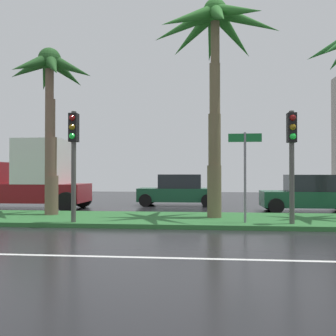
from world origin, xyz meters
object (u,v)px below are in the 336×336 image
object	(u,v)px
palm_tree_centre_left	(214,42)
traffic_signal_median_left	(74,146)
street_name_sign	(245,164)
car_in_traffic_second	(310,194)
traffic_signal_median_right	(292,146)
car_in_traffic_leading	(178,191)
palm_tree_mid_left	(50,85)
box_truck_lead	(25,178)

from	to	relation	value
palm_tree_centre_left	traffic_signal_median_left	distance (m)	6.56
palm_tree_centre_left	street_name_sign	world-z (taller)	palm_tree_centre_left
car_in_traffic_second	traffic_signal_median_left	bearing A→B (deg)	31.65
traffic_signal_median_right	car_in_traffic_leading	bearing A→B (deg)	117.54
palm_tree_mid_left	traffic_signal_median_right	xyz separation A→B (m)	(9.05, -2.07, -2.66)
car_in_traffic_second	palm_tree_centre_left	bearing A→B (deg)	39.24
traffic_signal_median_right	car_in_traffic_second	size ratio (longest dim) A/B	0.85
palm_tree_mid_left	box_truck_lead	distance (m)	5.84
palm_tree_centre_left	car_in_traffic_second	size ratio (longest dim) A/B	1.92
traffic_signal_median_left	box_truck_lead	size ratio (longest dim) A/B	0.58
street_name_sign	car_in_traffic_leading	bearing A→B (deg)	109.14
box_truck_lead	palm_tree_centre_left	bearing A→B (deg)	157.88
car_in_traffic_leading	car_in_traffic_second	world-z (taller)	same
traffic_signal_median_right	car_in_traffic_second	world-z (taller)	traffic_signal_median_right
palm_tree_centre_left	car_in_traffic_second	world-z (taller)	palm_tree_centre_left
box_truck_lead	street_name_sign	bearing A→B (deg)	152.51
car_in_traffic_second	palm_tree_mid_left	bearing A→B (deg)	16.63
car_in_traffic_leading	car_in_traffic_second	size ratio (longest dim) A/B	1.00
box_truck_lead	palm_tree_mid_left	bearing A→B (deg)	128.74
traffic_signal_median_left	palm_tree_centre_left	bearing A→B (deg)	23.17
traffic_signal_median_right	street_name_sign	xyz separation A→B (m)	(-1.49, 0.15, -0.60)
street_name_sign	car_in_traffic_second	size ratio (longest dim) A/B	0.70
palm_tree_centre_left	palm_tree_mid_left	bearing A→B (deg)	177.01
street_name_sign	car_in_traffic_leading	size ratio (longest dim) A/B	0.70
palm_tree_centre_left	traffic_signal_median_right	size ratio (longest dim) A/B	2.25
traffic_signal_median_left	street_name_sign	xyz separation A→B (m)	(5.72, 0.46, -0.63)
traffic_signal_median_left	car_in_traffic_leading	distance (m)	9.21
traffic_signal_median_right	traffic_signal_median_left	bearing A→B (deg)	-177.54
traffic_signal_median_right	car_in_traffic_leading	size ratio (longest dim) A/B	0.85
palm_tree_centre_left	box_truck_lead	world-z (taller)	palm_tree_centre_left
palm_tree_mid_left	traffic_signal_median_left	distance (m)	3.99
car_in_traffic_second	street_name_sign	bearing A→B (deg)	56.17
palm_tree_mid_left	car_in_traffic_second	bearing A→B (deg)	16.63
palm_tree_centre_left	box_truck_lead	distance (m)	11.38
palm_tree_centre_left	street_name_sign	distance (m)	5.03
street_name_sign	box_truck_lead	xyz separation A→B (m)	(-10.34, 5.38, -0.53)
palm_tree_mid_left	traffic_signal_median_right	size ratio (longest dim) A/B	1.83
traffic_signal_median_left	car_in_traffic_leading	bearing A→B (deg)	71.11
palm_tree_mid_left	palm_tree_centre_left	xyz separation A→B (m)	(6.59, -0.34, 1.41)
box_truck_lead	car_in_traffic_leading	size ratio (longest dim) A/B	1.49
palm_tree_mid_left	traffic_signal_median_right	bearing A→B (deg)	-12.87
traffic_signal_median_right	street_name_sign	size ratio (longest dim) A/B	1.22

